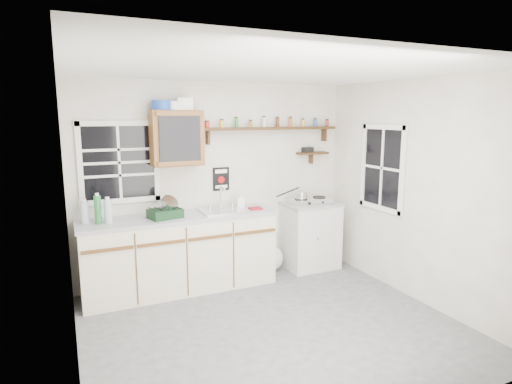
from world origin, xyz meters
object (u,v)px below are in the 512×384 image
at_px(dish_rack, 166,211).
at_px(hotplate, 310,201).
at_px(right_cabinet, 310,235).
at_px(spice_shelf, 270,128).
at_px(upper_cabinet, 177,138).
at_px(main_cabinet, 180,253).

height_order(dish_rack, hotplate, dish_rack).
relative_size(dish_rack, hotplate, 0.68).
distance_m(right_cabinet, spice_shelf, 1.57).
height_order(upper_cabinet, spice_shelf, upper_cabinet).
xyz_separation_m(main_cabinet, dish_rack, (-0.16, -0.05, 0.54)).
xyz_separation_m(upper_cabinet, hotplate, (1.78, -0.14, -0.88)).
relative_size(main_cabinet, upper_cabinet, 3.55).
relative_size(main_cabinet, hotplate, 3.89).
bearing_deg(dish_rack, hotplate, -11.68).
xyz_separation_m(dish_rack, hotplate, (1.97, 0.06, -0.06)).
bearing_deg(main_cabinet, right_cabinet, 0.79).
bearing_deg(main_cabinet, spice_shelf, 9.28).
bearing_deg(main_cabinet, upper_cabinet, 76.32).
distance_m(spice_shelf, hotplate, 1.12).
height_order(main_cabinet, hotplate, hotplate).
xyz_separation_m(right_cabinet, dish_rack, (-2.00, -0.08, 0.55)).
xyz_separation_m(main_cabinet, right_cabinet, (1.83, 0.03, -0.01)).
bearing_deg(right_cabinet, main_cabinet, -179.21).
distance_m(spice_shelf, dish_rack, 1.75).
bearing_deg(spice_shelf, upper_cabinet, -176.87).
xyz_separation_m(spice_shelf, hotplate, (0.51, -0.21, -0.98)).
relative_size(main_cabinet, spice_shelf, 1.21).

